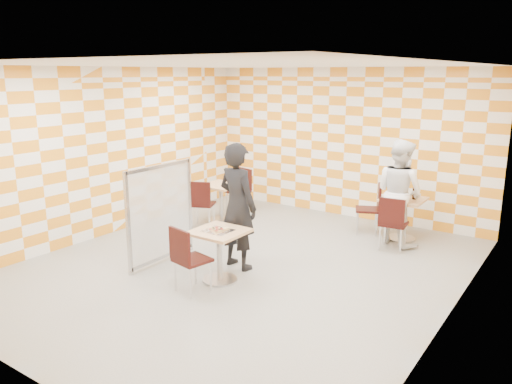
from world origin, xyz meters
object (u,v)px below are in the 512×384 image
chair_empty_far (241,186)px  man_dark (238,206)px  chair_second_side (373,205)px  partition (161,213)px  empty_table (221,196)px  soda_bottle (414,193)px  man_white (399,192)px  chair_main_front (187,255)px  sport_bottle (397,192)px  main_table (219,247)px  second_table (403,212)px  chair_empty_near (201,200)px  chair_second_front (393,220)px

chair_empty_far → man_dark: man_dark is taller
chair_second_side → partition: size_ratio=0.60×
empty_table → soda_bottle: size_ratio=3.26×
man_dark → soda_bottle: (1.79, 2.74, -0.10)m
man_white → partition: bearing=72.0°
chair_main_front → chair_empty_far: same height
empty_table → soda_bottle: soda_bottle is taller
chair_empty_far → sport_bottle: (3.29, 0.21, 0.29)m
chair_empty_far → main_table: bearing=-58.5°
second_table → sport_bottle: (-0.14, 0.07, 0.33)m
chair_main_front → man_dark: bearing=90.4°
partition → man_dark: man_dark is taller
main_table → chair_empty_far: 3.67m
main_table → man_dark: size_ratio=0.39×
empty_table → main_table: bearing=-52.0°
chair_empty_near → chair_empty_far: (-0.09, 1.39, 0.00)m
chair_second_front → chair_second_side: bearing=131.1°
chair_second_side → man_white: man_white is taller
man_white → chair_main_front: bearing=90.6°
main_table → man_dark: man_dark is taller
main_table → chair_main_front: bearing=-99.4°
chair_empty_far → man_dark: 3.16m
chair_main_front → man_dark: size_ratio=0.48×
empty_table → chair_empty_near: size_ratio=0.81×
chair_second_front → soda_bottle: (0.10, 0.75, 0.31)m
man_white → chair_second_side: bearing=-0.6°
empty_table → chair_second_front: size_ratio=0.81×
second_table → chair_empty_near: chair_empty_near is taller
second_table → empty_table: (-3.34, -0.94, 0.00)m
chair_empty_near → sport_bottle: sport_bottle is taller
chair_empty_far → man_dark: (1.81, -2.56, 0.41)m
chair_second_front → chair_second_side: size_ratio=1.00×
main_table → chair_empty_far: (-1.92, 3.13, 0.04)m
empty_table → chair_second_side: chair_second_side is taller
chair_empty_far → chair_second_side: bearing=2.9°
chair_second_front → chair_second_side: 0.95m
man_dark → sport_bottle: (1.48, 2.77, -0.12)m
main_table → empty_table: 2.96m
main_table → chair_second_side: 3.42m
partition → empty_table: bearing=105.2°
main_table → chair_second_front: size_ratio=0.81×
main_table → soda_bottle: (1.69, 3.31, 0.34)m
empty_table → chair_empty_far: (-0.10, 0.80, 0.04)m
second_table → man_white: bearing=-89.2°
soda_bottle → main_table: bearing=-117.0°
chair_second_side → partition: 3.88m
empty_table → soda_bottle: (3.51, 0.98, 0.34)m
soda_bottle → man_dark: bearing=-123.2°
chair_main_front → chair_empty_near: bearing=126.9°
sport_bottle → soda_bottle: bearing=-5.1°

